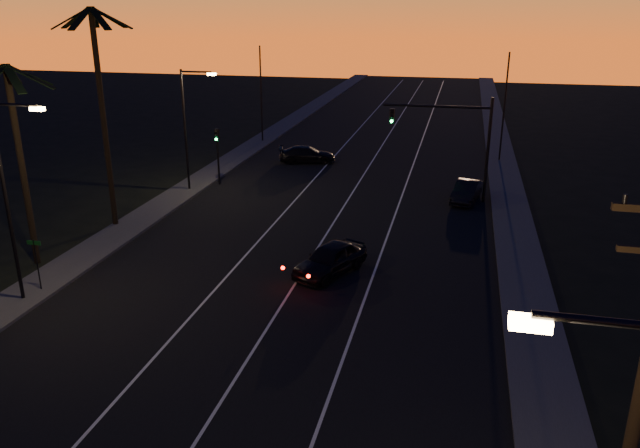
% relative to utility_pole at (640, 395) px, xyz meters
% --- Properties ---
extents(road, '(20.00, 170.00, 0.01)m').
position_rel_utility_pole_xyz_m(road, '(-11.60, 20.00, -5.31)').
color(road, black).
rests_on(road, ground).
extents(sidewalk_left, '(2.40, 170.00, 0.16)m').
position_rel_utility_pole_xyz_m(sidewalk_left, '(-22.80, 20.00, -5.24)').
color(sidewalk_left, '#323330').
rests_on(sidewalk_left, ground).
extents(sidewalk_right, '(2.40, 170.00, 0.16)m').
position_rel_utility_pole_xyz_m(sidewalk_right, '(-0.40, 20.00, -5.24)').
color(sidewalk_right, '#323330').
rests_on(sidewalk_right, ground).
extents(lane_stripe_left, '(0.12, 160.00, 0.01)m').
position_rel_utility_pole_xyz_m(lane_stripe_left, '(-14.60, 20.00, -5.30)').
color(lane_stripe_left, silver).
rests_on(lane_stripe_left, road).
extents(lane_stripe_mid, '(0.12, 160.00, 0.01)m').
position_rel_utility_pole_xyz_m(lane_stripe_mid, '(-11.10, 20.00, -5.30)').
color(lane_stripe_mid, silver).
rests_on(lane_stripe_mid, road).
extents(lane_stripe_right, '(0.12, 160.00, 0.01)m').
position_rel_utility_pole_xyz_m(lane_stripe_right, '(-7.60, 20.00, -5.30)').
color(lane_stripe_right, silver).
rests_on(lane_stripe_right, road).
extents(palm_mid, '(4.25, 4.16, 10.03)m').
position_rel_utility_pole_xyz_m(palm_mid, '(-24.80, 14.00, 0.94)').
color(palm_mid, black).
rests_on(palm_mid, ground).
extents(palm_far, '(4.25, 4.16, 12.53)m').
position_rel_utility_pole_xyz_m(palm_far, '(-23.80, 20.00, 2.30)').
color(palm_far, black).
rests_on(palm_far, ground).
extents(streetlight_left_near, '(2.55, 0.26, 9.00)m').
position_rel_utility_pole_xyz_m(streetlight_left_near, '(-22.30, 10.00, 0.01)').
color(streetlight_left_near, black).
rests_on(streetlight_left_near, ground).
extents(streetlight_left_far, '(2.55, 0.26, 8.50)m').
position_rel_utility_pole_xyz_m(streetlight_left_far, '(-22.29, 28.00, -0.25)').
color(streetlight_left_far, black).
rests_on(streetlight_left_far, ground).
extents(street_sign, '(0.70, 0.06, 2.60)m').
position_rel_utility_pole_xyz_m(street_sign, '(-22.40, 11.00, -3.66)').
color(street_sign, black).
rests_on(street_sign, ground).
extents(utility_pole, '(2.20, 0.28, 10.00)m').
position_rel_utility_pole_xyz_m(utility_pole, '(0.00, 0.00, 0.00)').
color(utility_pole, black).
rests_on(utility_pole, ground).
extents(signal_mast, '(7.10, 0.41, 7.00)m').
position_rel_utility_pole_xyz_m(signal_mast, '(-4.46, 29.99, -0.53)').
color(signal_mast, black).
rests_on(signal_mast, ground).
extents(signal_post, '(0.28, 0.37, 4.20)m').
position_rel_utility_pole_xyz_m(signal_post, '(-21.10, 29.98, -2.42)').
color(signal_post, black).
rests_on(signal_post, ground).
extents(far_pole_left, '(0.14, 0.14, 9.00)m').
position_rel_utility_pole_xyz_m(far_pole_left, '(-22.60, 45.00, -0.82)').
color(far_pole_left, black).
rests_on(far_pole_left, ground).
extents(far_pole_right, '(0.14, 0.14, 9.00)m').
position_rel_utility_pole_xyz_m(far_pole_right, '(-0.60, 42.00, -0.82)').
color(far_pole_right, black).
rests_on(far_pole_right, ground).
extents(lead_car, '(3.66, 5.26, 1.53)m').
position_rel_utility_pole_xyz_m(lead_car, '(-9.73, 16.05, -4.54)').
color(lead_car, black).
rests_on(lead_car, road).
extents(right_car, '(2.17, 4.34, 1.37)m').
position_rel_utility_pole_xyz_m(right_car, '(-3.26, 29.82, -4.62)').
color(right_car, black).
rests_on(right_car, road).
extents(cross_car, '(5.04, 3.00, 1.37)m').
position_rel_utility_pole_xyz_m(cross_car, '(-16.41, 38.00, -4.62)').
color(cross_car, black).
rests_on(cross_car, road).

